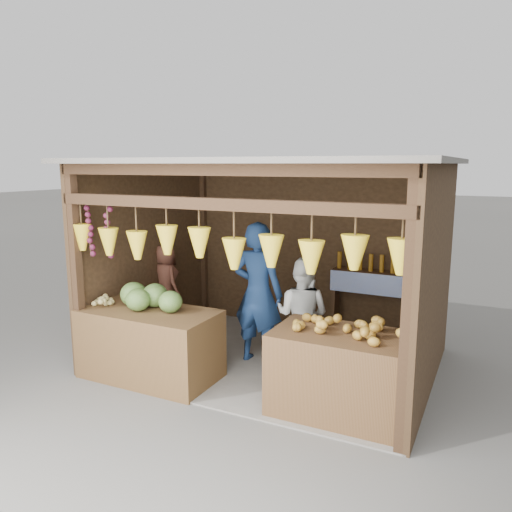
{
  "coord_description": "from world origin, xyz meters",
  "views": [
    {
      "loc": [
        2.58,
        -5.75,
        2.59
      ],
      "look_at": [
        -0.19,
        -0.1,
        1.43
      ],
      "focal_mm": 35.0,
      "sensor_mm": 36.0,
      "label": 1
    }
  ],
  "objects_px": {
    "vendor_seated": "(166,281)",
    "woman_standing": "(302,315)",
    "counter_right": "(343,374)",
    "counter_left": "(150,344)",
    "man_standing": "(258,293)"
  },
  "relations": [
    {
      "from": "vendor_seated",
      "to": "woman_standing",
      "type": "bearing_deg",
      "value": -162.89
    },
    {
      "from": "counter_right",
      "to": "counter_left",
      "type": "bearing_deg",
      "value": -177.03
    },
    {
      "from": "counter_right",
      "to": "vendor_seated",
      "type": "distance_m",
      "value": 3.38
    },
    {
      "from": "counter_left",
      "to": "counter_right",
      "type": "height_order",
      "value": "counter_right"
    },
    {
      "from": "counter_right",
      "to": "woman_standing",
      "type": "xyz_separation_m",
      "value": [
        -0.79,
        0.87,
        0.29
      ]
    },
    {
      "from": "counter_left",
      "to": "counter_right",
      "type": "bearing_deg",
      "value": 2.97
    },
    {
      "from": "woman_standing",
      "to": "counter_left",
      "type": "bearing_deg",
      "value": 34.96
    },
    {
      "from": "counter_left",
      "to": "man_standing",
      "type": "bearing_deg",
      "value": 45.9
    },
    {
      "from": "man_standing",
      "to": "woman_standing",
      "type": "relative_size",
      "value": 1.28
    },
    {
      "from": "counter_left",
      "to": "vendor_seated",
      "type": "height_order",
      "value": "vendor_seated"
    },
    {
      "from": "man_standing",
      "to": "woman_standing",
      "type": "distance_m",
      "value": 0.65
    },
    {
      "from": "counter_right",
      "to": "man_standing",
      "type": "relative_size",
      "value": 0.77
    },
    {
      "from": "counter_left",
      "to": "woman_standing",
      "type": "xyz_separation_m",
      "value": [
        1.6,
        1.0,
        0.3
      ]
    },
    {
      "from": "counter_right",
      "to": "vendor_seated",
      "type": "height_order",
      "value": "vendor_seated"
    },
    {
      "from": "man_standing",
      "to": "counter_right",
      "type": "bearing_deg",
      "value": 149.03
    }
  ]
}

